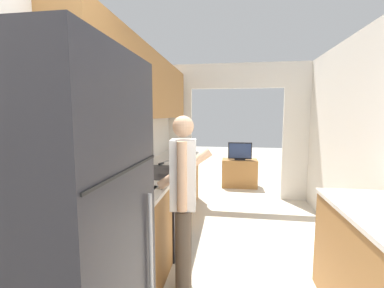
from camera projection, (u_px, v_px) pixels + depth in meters
wall_left at (120, 117)px, 2.64m from camera, size 0.38×6.71×2.50m
wall_far_with_doorway at (236, 122)px, 4.76m from camera, size 2.98×0.06×2.50m
counter_left at (161, 201)px, 3.34m from camera, size 0.62×3.29×0.90m
refrigerator at (56, 251)px, 1.22m from camera, size 0.77×0.76×1.85m
range_oven at (156, 207)px, 3.09m from camera, size 0.66×0.80×1.04m
person at (184, 202)px, 2.18m from camera, size 0.51×0.40×1.56m
tv_cabinet at (239, 173)px, 5.62m from camera, size 0.76×0.42×0.60m
television at (240, 151)px, 5.52m from camera, size 0.50×0.16×0.38m
knife at (162, 163)px, 3.55m from camera, size 0.10×0.34×0.02m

